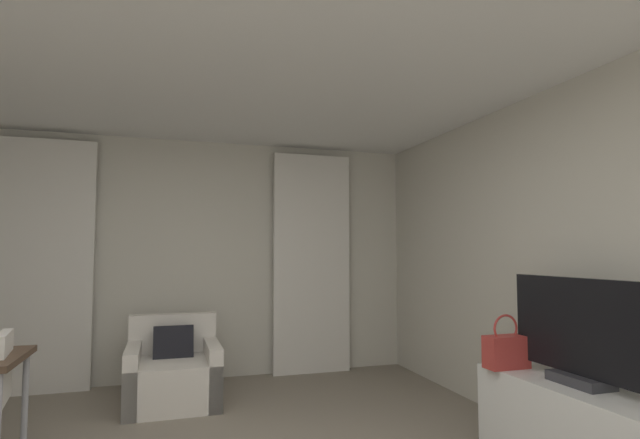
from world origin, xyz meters
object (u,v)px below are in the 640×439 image
tv_console (581,433)px  handbag_primary (506,350)px  armchair (173,374)px  tv_flatscreen (579,334)px

tv_console → handbag_primary: 0.65m
armchair → tv_flatscreen: bearing=-45.0°
armchair → handbag_primary: 2.88m
tv_console → tv_flatscreen: tv_flatscreen is taller
tv_console → tv_flatscreen: bearing=-90.0°
armchair → tv_flatscreen: 3.34m
tv_console → tv_flatscreen: size_ratio=1.29×
tv_console → handbag_primary: (-0.14, 0.48, 0.41)m
tv_flatscreen → tv_console: bearing=90.0°
tv_console → handbag_primary: bearing=106.4°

